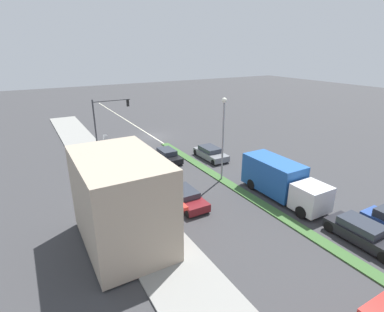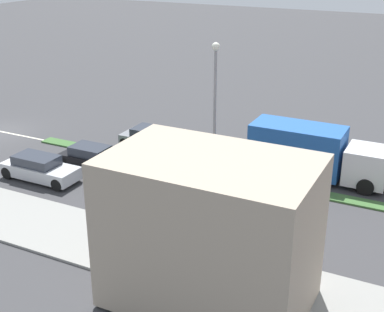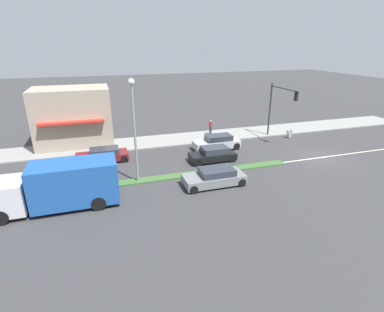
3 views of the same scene
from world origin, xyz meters
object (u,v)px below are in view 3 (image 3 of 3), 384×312
Objects in this scene: traffic_signal_main at (278,103)px; suv_black at (213,154)px; delivery_truck at (60,186)px; sedan_maroon at (103,155)px; sedan_silver at (217,142)px; street_lamp at (134,119)px; pedestrian at (211,127)px; suv_grey at (215,177)px; warning_aframe_sign at (289,134)px.

traffic_signal_main reaches higher than suv_black.
traffic_signal_main is 22.22m from delivery_truck.
sedan_maroon is at bearing -20.69° from delivery_truck.
sedan_silver is 1.02× the size of sedan_maroon.
street_lamp reaches higher than pedestrian.
pedestrian is 18.59m from delivery_truck.
suv_black is at bearing -72.09° from street_lamp.
delivery_truck is 10.24m from suv_grey.
traffic_signal_main is at bearing -86.37° from sedan_maroon.
suv_grey is at bearing -90.00° from delivery_truck.
street_lamp is at bearing 135.40° from pedestrian.
suv_black is 4.69m from suv_grey.
street_lamp is 8.80× the size of warning_aframe_sign.
street_lamp is 10.53m from sedan_silver.
street_lamp is at bearing 67.03° from suv_grey.
delivery_truck is (-8.32, 20.46, -2.43)m from traffic_signal_main.
delivery_truck is at bearing 110.42° from suv_black.
pedestrian is 8.53m from warning_aframe_sign.
warning_aframe_sign is at bearing -70.51° from street_lamp.
sedan_maroon is (-1.08, 19.48, 0.15)m from warning_aframe_sign.
suv_black is at bearing -69.58° from delivery_truck.
street_lamp is 0.98× the size of delivery_truck.
sedan_silver reaches higher than suv_black.
traffic_signal_main is 0.76× the size of street_lamp.
sedan_silver is at bearing 98.96° from traffic_signal_main.
pedestrian is 4.67m from sedan_silver.
pedestrian is at bearing -68.82° from sedan_maroon.
suv_grey is at bearing 129.07° from traffic_signal_main.
pedestrian is 0.36× the size of sedan_silver.
sedan_maroon is at bearing 46.11° from suv_grey.
street_lamp is 7.01m from suv_grey.
delivery_truck is (-2.20, 5.01, -3.31)m from street_lamp.
traffic_signal_main is at bearing -81.04° from sedan_silver.
traffic_signal_main reaches higher than sedan_silver.
traffic_signal_main is 7.53m from pedestrian.
delivery_truck is 1.73× the size of sedan_maroon.
street_lamp is 6.92m from sedan_maroon.
warning_aframe_sign is (6.08, -17.19, -4.35)m from street_lamp.
pedestrian is at bearing -44.60° from street_lamp.
traffic_signal_main is at bearing -50.93° from suv_grey.
street_lamp is 1.86× the size of suv_black.
delivery_truck is at bearing 112.14° from traffic_signal_main.
suv_black reaches higher than warning_aframe_sign.
warning_aframe_sign is 23.72m from delivery_truck.
delivery_truck reaches higher than sedan_silver.
traffic_signal_main is 10.05m from suv_black.
delivery_truck reaches higher than suv_black.
suv_grey is at bearing -133.89° from sedan_maroon.
delivery_truck is 1.89× the size of suv_black.
traffic_signal_main is at bearing 88.57° from warning_aframe_sign.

